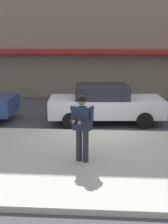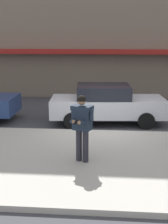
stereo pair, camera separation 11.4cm
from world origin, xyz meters
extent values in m
plane|color=#3D3D42|center=(0.00, 0.00, 0.00)|extent=(80.00, 80.00, 0.00)
cube|color=#A8A399|center=(1.00, -2.85, 0.07)|extent=(32.00, 5.30, 0.14)
cube|color=silver|center=(1.00, 0.05, 0.00)|extent=(28.00, 0.12, 0.01)
cube|color=maroon|center=(1.00, 6.15, 2.60)|extent=(26.60, 0.70, 0.24)
cylinder|color=black|center=(-4.47, 2.12, 0.32)|extent=(0.64, 0.23, 0.64)
cube|color=silver|center=(0.16, 1.29, 0.67)|extent=(4.63, 2.16, 0.70)
cube|color=black|center=(-0.02, 1.28, 1.28)|extent=(2.19, 1.79, 0.52)
cylinder|color=black|center=(1.48, 2.25, 0.32)|extent=(0.66, 0.27, 0.64)
cylinder|color=black|center=(1.62, 0.55, 0.32)|extent=(0.66, 0.27, 0.64)
cylinder|color=black|center=(-1.30, 2.04, 0.32)|extent=(0.66, 0.27, 0.64)
cylinder|color=black|center=(-1.17, 0.33, 0.32)|extent=(0.66, 0.27, 0.64)
cylinder|color=#23232B|center=(-0.38, -3.13, 0.58)|extent=(0.16, 0.16, 0.88)
cylinder|color=#23232B|center=(-0.56, -3.05, 0.58)|extent=(0.16, 0.16, 0.88)
cube|color=#192333|center=(-0.47, -3.09, 1.34)|extent=(0.54, 0.46, 0.64)
cube|color=#192333|center=(-0.47, -3.09, 1.61)|extent=(0.61, 0.52, 0.12)
cylinder|color=#192333|center=(-0.22, -3.20, 1.45)|extent=(0.11, 0.11, 0.30)
cylinder|color=#192333|center=(-0.40, -3.30, 1.30)|extent=(0.21, 0.32, 0.10)
sphere|color=#8C6647|center=(-0.52, -3.40, 1.30)|extent=(0.10, 0.10, 0.10)
cylinder|color=#192333|center=(-0.72, -2.98, 1.45)|extent=(0.11, 0.11, 0.30)
cylinder|color=#192333|center=(-0.67, -3.18, 1.30)|extent=(0.21, 0.32, 0.10)
sphere|color=#8C6647|center=(-0.66, -3.33, 1.30)|extent=(0.10, 0.10, 0.10)
cube|color=black|center=(-0.61, -3.40, 1.30)|extent=(0.13, 0.16, 0.07)
sphere|color=#8C6647|center=(-0.48, -3.12, 1.80)|extent=(0.22, 0.22, 0.22)
sphere|color=black|center=(-0.48, -3.12, 1.83)|extent=(0.23, 0.23, 0.23)
camera|label=1|loc=(0.12, -10.92, 3.41)|focal=50.00mm
camera|label=2|loc=(0.23, -10.91, 3.41)|focal=50.00mm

